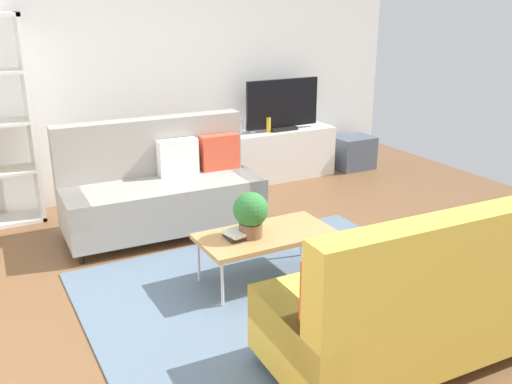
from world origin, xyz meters
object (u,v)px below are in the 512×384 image
couch_green (417,301)px  couch_beige (162,188)px  bottle_0 (268,125)px  coffee_table (266,236)px  potted_plant (251,213)px  tv_console (281,154)px  vase_0 (239,127)px  vase_1 (251,126)px  table_book_0 (241,235)px  storage_trunk (353,153)px  tv (282,105)px

couch_green → couch_beige: bearing=105.4°
couch_beige → bottle_0: couch_beige is taller
coffee_table → potted_plant: size_ratio=2.98×
tv_console → vase_0: size_ratio=8.47×
couch_green → potted_plant: bearing=108.8°
couch_green → vase_1: couch_green is taller
potted_plant → table_book_0: bearing=160.1°
coffee_table → vase_1: (1.15, 2.43, 0.32)m
storage_trunk → potted_plant: potted_plant is taller
storage_trunk → bottle_0: 1.41m
storage_trunk → vase_1: (-1.51, 0.15, 0.50)m
storage_trunk → vase_1: vase_1 is taller
vase_0 → vase_1: bearing=0.0°
couch_green → coffee_table: bearing=103.5°
couch_green → storage_trunk: couch_green is taller
vase_0 → bottle_0: bearing=-13.8°
tv → vase_0: 0.63m
vase_0 → storage_trunk: bearing=-5.1°
vase_0 → tv: bearing=-6.9°
couch_green → storage_trunk: 4.40m
potted_plant → table_book_0: 0.20m
storage_trunk → vase_0: 1.76m
table_book_0 → bottle_0: (1.56, 2.31, 0.30)m
coffee_table → table_book_0: size_ratio=4.58×
tv → couch_green: bearing=-108.7°
tv → potted_plant: bearing=-125.8°
coffee_table → vase_1: bearing=64.6°
coffee_table → storage_trunk: (2.66, 2.28, -0.17)m
couch_beige → tv: bearing=-152.4°
coffee_table → storage_trunk: size_ratio=2.12×
couch_green → vase_0: couch_green is taller
tv → storage_trunk: size_ratio=1.92×
couch_green → tv: bearing=73.5°
table_book_0 → tv_console: bearing=52.9°
tv_console → table_book_0: bearing=-127.1°
coffee_table → tv_console: (1.56, 2.38, -0.07)m
bottle_0 → tv_console: bearing=10.6°
coffee_table → vase_1: vase_1 is taller
storage_trunk → vase_1: size_ratio=3.46×
table_book_0 → vase_1: 2.77m
potted_plant → vase_0: size_ratio=2.23×
tv → table_book_0: (-1.78, -2.33, -0.52)m
vase_0 → table_book_0: bearing=-116.5°
tv_console → couch_green: bearing=-108.6°
vase_1 → couch_beige: bearing=-146.7°
vase_1 → bottle_0: bearing=-24.4°
table_book_0 → vase_1: (1.36, 2.40, 0.28)m
coffee_table → tv: bearing=56.4°
couch_beige → tv: tv is taller
couch_beige → couch_green: 2.92m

